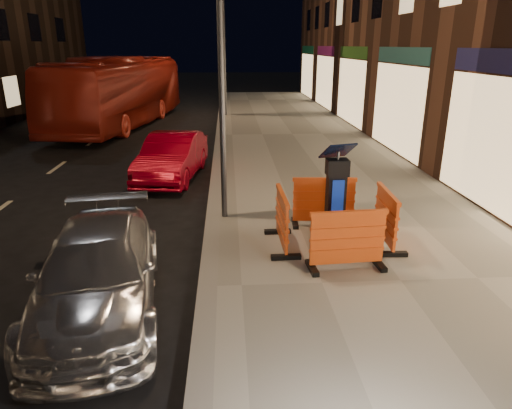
{
  "coord_description": "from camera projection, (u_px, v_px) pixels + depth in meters",
  "views": [
    {
      "loc": [
        0.36,
        -6.16,
        3.62
      ],
      "look_at": [
        0.8,
        1.0,
        1.1
      ],
      "focal_mm": 32.0,
      "sensor_mm": 36.0,
      "label": 1
    }
  ],
  "objects": [
    {
      "name": "car_red",
      "position": [
        174.0,
        178.0,
        13.08
      ],
      "size": [
        1.85,
        3.97,
        1.26
      ],
      "primitive_type": "imported",
      "rotation": [
        0.0,
        0.0,
        -0.14
      ],
      "color": "maroon",
      "rests_on": "ground"
    },
    {
      "name": "barrier_back",
      "position": [
        324.0,
        202.0,
        9.12
      ],
      "size": [
        1.31,
        0.61,
        1.0
      ],
      "primitive_type": "cube",
      "rotation": [
        0.0,
        0.0,
        -0.07
      ],
      "color": "#E14E16",
      "rests_on": "sidewalk"
    },
    {
      "name": "barrier_bldgside",
      "position": [
        386.0,
        218.0,
        8.28
      ],
      "size": [
        0.59,
        1.3,
        1.0
      ],
      "primitive_type": "cube",
      "rotation": [
        0.0,
        0.0,
        1.52
      ],
      "color": "#E14E16",
      "rests_on": "sidewalk"
    },
    {
      "name": "parking_kiosk",
      "position": [
        336.0,
        198.0,
        8.1
      ],
      "size": [
        0.57,
        0.57,
        1.79
      ],
      "primitive_type": "cube",
      "rotation": [
        0.0,
        0.0,
        -0.01
      ],
      "color": "black",
      "rests_on": "sidewalk"
    },
    {
      "name": "car_silver",
      "position": [
        102.0,
        308.0,
        6.63
      ],
      "size": [
        2.19,
        4.22,
        1.17
      ],
      "primitive_type": "imported",
      "rotation": [
        0.0,
        0.0,
        0.14
      ],
      "color": "silver",
      "rests_on": "ground"
    },
    {
      "name": "kerb",
      "position": [
        208.0,
        291.0,
        6.95
      ],
      "size": [
        0.3,
        60.0,
        0.15
      ],
      "primitive_type": "cube",
      "color": "slate",
      "rests_on": "ground"
    },
    {
      "name": "sidewalk",
      "position": [
        400.0,
        285.0,
        7.12
      ],
      "size": [
        6.0,
        60.0,
        0.15
      ],
      "primitive_type": "cube",
      "color": "gray",
      "rests_on": "ground"
    },
    {
      "name": "barrier_kerbside",
      "position": [
        282.0,
        220.0,
        8.17
      ],
      "size": [
        0.55,
        1.29,
        1.0
      ],
      "primitive_type": "cube",
      "rotation": [
        0.0,
        0.0,
        1.59
      ],
      "color": "#E14E16",
      "rests_on": "sidewalk"
    },
    {
      "name": "barrier_front",
      "position": [
        347.0,
        240.0,
        7.33
      ],
      "size": [
        1.31,
        0.62,
        1.0
      ],
      "primitive_type": "cube",
      "rotation": [
        0.0,
        0.0,
        0.07
      ],
      "color": "#E14E16",
      "rests_on": "sidewalk"
    },
    {
      "name": "street_lamp_far",
      "position": [
        224.0,
        55.0,
        22.9
      ],
      "size": [
        0.12,
        0.12,
        6.0
      ],
      "primitive_type": "cylinder",
      "color": "#3F3F44",
      "rests_on": "sidewalk"
    },
    {
      "name": "bus_doubledecker",
      "position": [
        124.0,
        125.0,
        21.63
      ],
      "size": [
        4.34,
        11.52,
        3.13
      ],
      "primitive_type": "imported",
      "rotation": [
        0.0,
        0.0,
        -0.16
      ],
      "color": "maroon",
      "rests_on": "ground"
    },
    {
      "name": "street_lamp_mid",
      "position": [
        221.0,
        70.0,
        8.77
      ],
      "size": [
        0.12,
        0.12,
        6.0
      ],
      "primitive_type": "cylinder",
      "color": "#3F3F44",
      "rests_on": "sidewalk"
    },
    {
      "name": "ground_plane",
      "position": [
        208.0,
        295.0,
        6.98
      ],
      "size": [
        120.0,
        120.0,
        0.0
      ],
      "primitive_type": "plane",
      "color": "black",
      "rests_on": "ground"
    }
  ]
}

